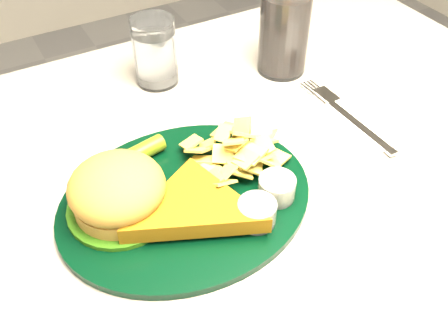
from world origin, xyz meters
The scene contains 6 objects.
table centered at (0.00, 0.00, 0.38)m, with size 1.20×0.80×0.75m, color #AAA399, non-canonical shape.
dinner_plate centered at (-0.09, -0.05, 0.79)m, with size 0.35×0.29×0.08m, color black, non-canonical shape.
water_glass centered at (0.00, 0.24, 0.81)m, with size 0.07×0.07×0.12m, color white.
cola_glass centered at (0.21, 0.17, 0.83)m, with size 0.09×0.09×0.16m, color black.
fork_napkin centered at (0.22, -0.03, 0.76)m, with size 0.15×0.19×0.01m, color white, non-canonical shape.
spoon centered at (-0.14, -0.06, 0.75)m, with size 0.04×0.13×0.01m, color silver, non-canonical shape.
Camera 1 is at (-0.27, -0.47, 1.25)m, focal length 40.00 mm.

